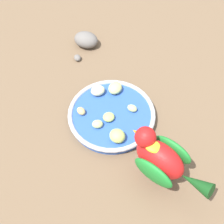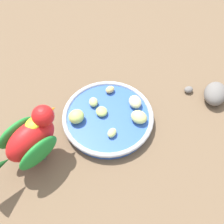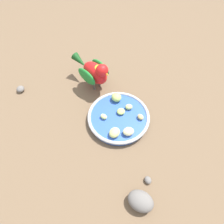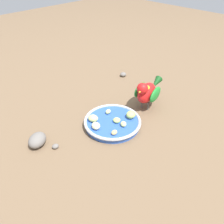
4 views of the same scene
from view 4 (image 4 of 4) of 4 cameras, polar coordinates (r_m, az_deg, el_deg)
ground_plane at (r=0.89m, az=1.56°, el=-3.75°), size 4.00×4.00×0.00m
feeding_bowl at (r=0.89m, az=0.11°, el=-2.56°), size 0.22×0.22×0.03m
apple_piece_0 at (r=0.84m, az=-4.00°, el=-3.40°), size 0.05×0.04×0.02m
apple_piece_1 at (r=0.86m, az=3.01°, el=-2.86°), size 0.03×0.03×0.02m
apple_piece_2 at (r=0.87m, az=0.97°, el=-2.16°), size 0.03×0.03×0.02m
apple_piece_3 at (r=0.92m, az=-0.96°, el=0.11°), size 0.03×0.03×0.02m
apple_piece_4 at (r=0.82m, az=0.57°, el=-5.06°), size 0.02×0.02×0.02m
apple_piece_5 at (r=0.89m, az=4.67°, el=-0.64°), size 0.04×0.04×0.03m
apple_piece_6 at (r=0.88m, az=-4.70°, el=-1.55°), size 0.05×0.04×0.02m
parrot at (r=0.96m, az=8.67°, el=5.03°), size 0.11×0.20×0.14m
rock_large at (r=0.84m, az=-17.96°, el=-6.61°), size 0.08×0.09×0.04m
pebble_0 at (r=1.23m, az=2.77°, el=9.24°), size 0.04×0.04×0.02m
pebble_1 at (r=0.82m, az=-13.81°, el=-8.23°), size 0.02×0.03×0.02m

